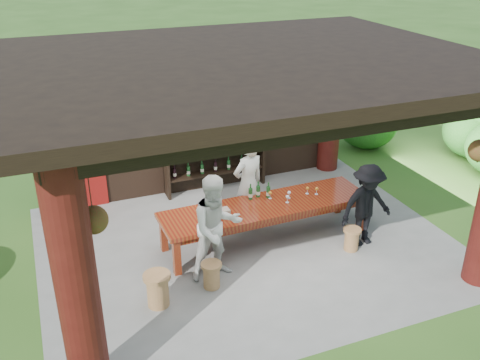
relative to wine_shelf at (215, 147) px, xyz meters
name	(u,v)px	position (x,y,z in m)	size (l,w,h in m)	color
ground	(248,245)	(-0.23, -2.45, -1.00)	(90.00, 90.00, 0.00)	#2D5119
pavilion	(239,129)	(-0.25, -2.02, 1.13)	(7.50, 6.00, 3.60)	slate
wine_shelf	(215,147)	(0.00, 0.00, 0.00)	(2.27, 0.34, 2.00)	black
tasting_table	(266,210)	(0.13, -2.41, -0.37)	(3.94, 1.10, 0.75)	#63160E
stool_near_left	(212,275)	(-1.28, -3.42, -0.77)	(0.34, 0.34, 0.45)	olive
stool_near_right	(352,239)	(1.45, -3.30, -0.78)	(0.33, 0.33, 0.43)	olive
stool_far_left	(158,289)	(-2.20, -3.55, -0.71)	(0.43, 0.43, 0.56)	olive
host	(248,184)	(0.03, -1.80, -0.09)	(0.67, 0.44, 1.83)	silver
guest_woman	(217,228)	(-1.08, -3.13, -0.09)	(0.89, 0.69, 1.83)	silver
guest_man	(367,205)	(1.78, -3.18, -0.21)	(1.02, 0.59, 1.58)	black
table_bottles	(259,190)	(0.12, -2.11, -0.10)	(0.41, 0.18, 0.31)	#194C1E
table_glasses	(294,194)	(0.74, -2.35, -0.18)	(0.96, 0.33, 0.15)	silver
napkin_basket	(222,213)	(-0.77, -2.54, -0.18)	(0.26, 0.18, 0.14)	#BF6672
shrubs	(345,185)	(2.13, -1.91, -0.45)	(14.50, 8.59, 1.36)	#194C14
trees	(397,35)	(3.47, -1.27, 2.36)	(21.12, 9.43, 4.80)	#3F2819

